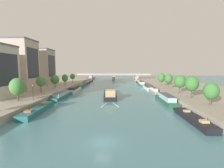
# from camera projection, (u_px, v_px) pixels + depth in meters

# --- Properties ---
(ground_plane) EXTENTS (400.00, 400.00, 0.00)m
(ground_plane) POSITION_uv_depth(u_px,v_px,m) (103.00, 143.00, 23.11)
(ground_plane) COLOR teal
(quay_left) EXTENTS (36.00, 170.00, 1.83)m
(quay_left) POSITION_uv_depth(u_px,v_px,m) (38.00, 88.00, 78.67)
(quay_left) COLOR gray
(quay_left) RESTS_ON ground
(quay_right) EXTENTS (36.00, 170.00, 1.83)m
(quay_right) POSITION_uv_depth(u_px,v_px,m) (188.00, 88.00, 76.67)
(quay_right) COLOR gray
(quay_right) RESTS_ON ground
(barge_midriver) EXTENTS (5.95, 24.43, 3.51)m
(barge_midriver) POSITION_uv_depth(u_px,v_px,m) (110.00, 93.00, 61.05)
(barge_midriver) COLOR black
(barge_midriver) RESTS_ON ground
(wake_behind_barge) EXTENTS (5.59, 6.06, 0.03)m
(wake_behind_barge) POSITION_uv_depth(u_px,v_px,m) (110.00, 105.00, 46.44)
(wake_behind_barge) COLOR silver
(wake_behind_barge) RESTS_ON ground
(moored_boat_left_end) EXTENTS (3.53, 15.51, 2.39)m
(moored_boat_left_end) POSITION_uv_depth(u_px,v_px,m) (38.00, 110.00, 38.74)
(moored_boat_left_end) COLOR #23666B
(moored_boat_left_end) RESTS_ON ground
(moored_boat_left_upstream) EXTENTS (3.03, 16.15, 2.48)m
(moored_boat_left_upstream) POSITION_uv_depth(u_px,v_px,m) (62.00, 95.00, 56.87)
(moored_boat_left_upstream) COLOR #23666B
(moored_boat_left_upstream) RESTS_ON ground
(moored_boat_left_gap_after) EXTENTS (3.02, 16.32, 2.45)m
(moored_boat_left_gap_after) POSITION_uv_depth(u_px,v_px,m) (75.00, 89.00, 73.79)
(moored_boat_left_gap_after) COLOR silver
(moored_boat_left_gap_after) RESTS_ON ground
(moored_boat_left_downstream) EXTENTS (2.71, 15.82, 3.30)m
(moored_boat_left_downstream) POSITION_uv_depth(u_px,v_px,m) (82.00, 85.00, 90.82)
(moored_boat_left_downstream) COLOR #23666B
(moored_boat_left_downstream) RESTS_ON ground
(moored_boat_left_far) EXTENTS (2.87, 13.46, 2.79)m
(moored_boat_left_far) POSITION_uv_depth(u_px,v_px,m) (87.00, 82.00, 106.57)
(moored_boat_left_far) COLOR maroon
(moored_boat_left_far) RESTS_ON ground
(moored_boat_left_lone) EXTENTS (2.72, 12.69, 2.46)m
(moored_boat_left_lone) POSITION_uv_depth(u_px,v_px,m) (90.00, 80.00, 122.45)
(moored_boat_left_lone) COLOR maroon
(moored_boat_left_lone) RESTS_ON ground
(moored_boat_right_upstream) EXTENTS (2.81, 14.84, 2.31)m
(moored_boat_right_upstream) POSITION_uv_depth(u_px,v_px,m) (193.00, 118.00, 32.34)
(moored_boat_right_upstream) COLOR black
(moored_boat_right_upstream) RESTS_ON ground
(moored_boat_right_gap_after) EXTENTS (3.51, 16.66, 2.67)m
(moored_boat_right_gap_after) POSITION_uv_depth(u_px,v_px,m) (166.00, 99.00, 49.75)
(moored_boat_right_gap_after) COLOR #235633
(moored_boat_right_gap_after) RESTS_ON ground
(moored_boat_right_end) EXTENTS (2.06, 11.50, 2.74)m
(moored_boat_right_end) POSITION_uv_depth(u_px,v_px,m) (154.00, 91.00, 66.77)
(moored_boat_right_end) COLOR gray
(moored_boat_right_end) RESTS_ON ground
(moored_boat_right_second) EXTENTS (2.47, 13.01, 2.89)m
(moored_boat_right_second) POSITION_uv_depth(u_px,v_px,m) (147.00, 87.00, 80.64)
(moored_boat_right_second) COLOR silver
(moored_boat_right_second) RESTS_ON ground
(moored_boat_right_near) EXTENTS (3.50, 16.76, 2.56)m
(moored_boat_right_near) POSITION_uv_depth(u_px,v_px,m) (141.00, 83.00, 98.80)
(moored_boat_right_near) COLOR #23666B
(moored_boat_right_near) RESTS_ON ground
(moored_boat_right_lone) EXTENTS (1.80, 10.00, 2.60)m
(moored_boat_right_lone) POSITION_uv_depth(u_px,v_px,m) (138.00, 81.00, 113.85)
(moored_boat_right_lone) COLOR black
(moored_boat_right_lone) RESTS_ON ground
(tree_left_midway) EXTENTS (4.26, 4.26, 6.66)m
(tree_left_midway) POSITION_uv_depth(u_px,v_px,m) (18.00, 87.00, 43.26)
(tree_left_midway) COLOR brown
(tree_left_midway) RESTS_ON quay_left
(tree_left_second) EXTENTS (3.39, 3.39, 6.30)m
(tree_left_second) POSITION_uv_depth(u_px,v_px,m) (41.00, 81.00, 57.48)
(tree_left_second) COLOR brown
(tree_left_second) RESTS_ON quay_left
(tree_left_past_mid) EXTENTS (3.99, 3.99, 6.09)m
(tree_left_past_mid) POSITION_uv_depth(u_px,v_px,m) (55.00, 80.00, 71.09)
(tree_left_past_mid) COLOR brown
(tree_left_past_mid) RESTS_ON quay_left
(tree_left_nearest) EXTENTS (3.21, 3.21, 5.91)m
(tree_left_nearest) POSITION_uv_depth(u_px,v_px,m) (65.00, 78.00, 83.33)
(tree_left_nearest) COLOR brown
(tree_left_nearest) RESTS_ON quay_left
(tree_left_third) EXTENTS (3.29, 3.29, 5.63)m
(tree_left_third) POSITION_uv_depth(u_px,v_px,m) (73.00, 76.00, 97.44)
(tree_left_third) COLOR brown
(tree_left_third) RESTS_ON quay_left
(tree_right_second) EXTENTS (3.70, 3.70, 5.79)m
(tree_right_second) POSITION_uv_depth(u_px,v_px,m) (211.00, 91.00, 38.30)
(tree_right_second) COLOR brown
(tree_right_second) RESTS_ON quay_right
(tree_right_distant) EXTENTS (4.10, 4.10, 6.84)m
(tree_right_distant) POSITION_uv_depth(u_px,v_px,m) (192.00, 84.00, 47.87)
(tree_right_distant) COLOR brown
(tree_right_distant) RESTS_ON quay_right
(tree_right_end_of_row) EXTENTS (4.24, 4.24, 6.69)m
(tree_right_end_of_row) POSITION_uv_depth(u_px,v_px,m) (180.00, 82.00, 57.69)
(tree_right_end_of_row) COLOR brown
(tree_right_end_of_row) RESTS_ON quay_right
(tree_right_past_mid) EXTENTS (3.54, 3.54, 6.66)m
(tree_right_past_mid) POSITION_uv_depth(u_px,v_px,m) (169.00, 79.00, 68.57)
(tree_right_past_mid) COLOR brown
(tree_right_past_mid) RESTS_ON quay_right
(tree_right_far) EXTENTS (3.57, 3.57, 6.64)m
(tree_right_far) POSITION_uv_depth(u_px,v_px,m) (161.00, 78.00, 78.39)
(tree_right_far) COLOR brown
(tree_right_far) RESTS_ON quay_right
(lamppost_left_bank) EXTENTS (0.28, 0.28, 4.48)m
(lamppost_left_bank) POSITION_uv_depth(u_px,v_px,m) (33.00, 92.00, 44.63)
(lamppost_left_bank) COLOR black
(lamppost_left_bank) RESTS_ON quay_left
(building_left_far_end) EXTENTS (11.05, 11.17, 21.28)m
(building_left_far_end) POSITION_uv_depth(u_px,v_px,m) (21.00, 65.00, 63.85)
(building_left_far_end) COLOR #B2A38E
(building_left_far_end) RESTS_ON quay_left
(building_left_middle) EXTENTS (10.72, 10.94, 19.47)m
(building_left_middle) POSITION_uv_depth(u_px,v_px,m) (42.00, 67.00, 82.51)
(building_left_middle) COLOR #A89989
(building_left_middle) RESTS_ON quay_left
(bridge_far) EXTENTS (65.17, 4.40, 6.07)m
(bridge_far) POSITION_uv_depth(u_px,v_px,m) (114.00, 76.00, 134.87)
(bridge_far) COLOR #9E998E
(bridge_far) RESTS_ON ground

